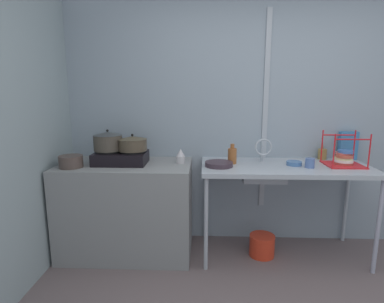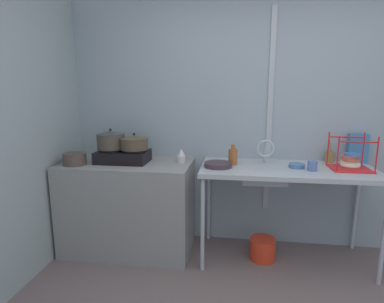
# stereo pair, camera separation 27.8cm
# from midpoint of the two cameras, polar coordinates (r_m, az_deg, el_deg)

# --- Properties ---
(wall_back) EXTENTS (4.80, 0.10, 2.45)m
(wall_back) POSITION_cam_midpoint_polar(r_m,az_deg,el_deg) (3.20, 16.73, 4.82)
(wall_back) COLOR #8C9BA8
(wall_back) RESTS_ON ground
(wall_metal_strip) EXTENTS (0.05, 0.01, 1.96)m
(wall_metal_strip) POSITION_cam_midpoint_polar(r_m,az_deg,el_deg) (3.13, 16.81, 6.94)
(wall_metal_strip) COLOR #A3ACB7
(counter_concrete) EXTENTS (1.23, 0.67, 0.88)m
(counter_concrete) POSITION_cam_midpoint_polar(r_m,az_deg,el_deg) (3.10, -9.08, -10.00)
(counter_concrete) COLOR gray
(counter_concrete) RESTS_ON ground
(counter_sink) EXTENTS (1.53, 0.67, 0.88)m
(counter_sink) POSITION_cam_midpoint_polar(r_m,az_deg,el_deg) (2.92, 19.91, -4.03)
(counter_sink) COLOR #A3ACB7
(counter_sink) RESTS_ON ground
(stove) EXTENTS (0.48, 0.32, 0.13)m
(stove) POSITION_cam_midpoint_polar(r_m,az_deg,el_deg) (2.97, -10.12, -0.83)
(stove) COLOR black
(stove) RESTS_ON counter_concrete
(pot_on_left_burner) EXTENTS (0.27, 0.27, 0.20)m
(pot_on_left_burner) POSITION_cam_midpoint_polar(r_m,az_deg,el_deg) (2.98, -12.32, 2.13)
(pot_on_left_burner) COLOR #433D34
(pot_on_left_burner) RESTS_ON stove
(pot_on_right_burner) EXTENTS (0.27, 0.27, 0.16)m
(pot_on_right_burner) POSITION_cam_midpoint_polar(r_m,az_deg,el_deg) (2.91, -8.05, 1.68)
(pot_on_right_burner) COLOR #473C2E
(pot_on_right_burner) RESTS_ON stove
(pot_beside_stove) EXTENTS (0.21, 0.21, 0.11)m
(pot_beside_stove) POSITION_cam_midpoint_polar(r_m,az_deg,el_deg) (2.98, -18.55, -1.35)
(pot_beside_stove) COLOR #4B3D37
(pot_beside_stove) RESTS_ON counter_concrete
(percolator) EXTENTS (0.09, 0.09, 0.14)m
(percolator) POSITION_cam_midpoint_polar(r_m,az_deg,el_deg) (2.89, 0.73, -0.86)
(percolator) COLOR #BDBABF
(percolator) RESTS_ON counter_concrete
(sink_basin) EXTENTS (0.39, 0.29, 0.14)m
(sink_basin) POSITION_cam_midpoint_polar(r_m,az_deg,el_deg) (2.88, 15.97, -4.16)
(sink_basin) COLOR #A3ACB7
(sink_basin) RESTS_ON counter_sink
(faucet) EXTENTS (0.16, 0.09, 0.23)m
(faucet) POSITION_cam_midpoint_polar(r_m,az_deg,el_deg) (2.94, 16.18, 0.37)
(faucet) COLOR #A3ACB7
(faucet) RESTS_ON counter_sink
(frying_pan) EXTENTS (0.25, 0.25, 0.04)m
(frying_pan) POSITION_cam_midpoint_polar(r_m,az_deg,el_deg) (2.77, 7.77, -2.49)
(frying_pan) COLOR #3A2B35
(frying_pan) RESTS_ON counter_sink
(dish_rack) EXTENTS (0.32, 0.30, 0.31)m
(dish_rack) POSITION_cam_midpoint_polar(r_m,az_deg,el_deg) (3.06, 29.75, -1.78)
(dish_rack) COLOR red
(dish_rack) RESTS_ON counter_sink
(cup_by_rack) EXTENTS (0.08, 0.08, 0.09)m
(cup_by_rack) POSITION_cam_midpoint_polar(r_m,az_deg,el_deg) (2.86, 24.16, -2.47)
(cup_by_rack) COLOR #506CA8
(cup_by_rack) RESTS_ON counter_sink
(small_bowl_on_drainboard) EXTENTS (0.14, 0.14, 0.04)m
(small_bowl_on_drainboard) POSITION_cam_midpoint_polar(r_m,az_deg,el_deg) (2.92, 21.54, -2.51)
(small_bowl_on_drainboard) COLOR #446CA4
(small_bowl_on_drainboard) RESTS_ON counter_sink
(bottle_by_sink) EXTENTS (0.08, 0.08, 0.19)m
(bottle_by_sink) POSITION_cam_midpoint_polar(r_m,az_deg,el_deg) (2.87, 10.40, -0.92)
(bottle_by_sink) COLOR brown
(bottle_by_sink) RESTS_ON counter_sink
(cereal_box) EXTENTS (0.18, 0.07, 0.28)m
(cereal_box) POSITION_cam_midpoint_polar(r_m,az_deg,el_deg) (3.35, 30.62, 0.48)
(cereal_box) COLOR teal
(cereal_box) RESTS_ON counter_sink
(utensil_jar) EXTENTS (0.08, 0.08, 0.22)m
(utensil_jar) POSITION_cam_midpoint_polar(r_m,az_deg,el_deg) (3.27, 26.54, -0.89)
(utensil_jar) COLOR olive
(utensil_jar) RESTS_ON counter_sink
(bucket_on_floor) EXTENTS (0.24, 0.24, 0.20)m
(bucket_on_floor) POSITION_cam_midpoint_polar(r_m,az_deg,el_deg) (3.11, 15.63, -17.12)
(bucket_on_floor) COLOR red
(bucket_on_floor) RESTS_ON ground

